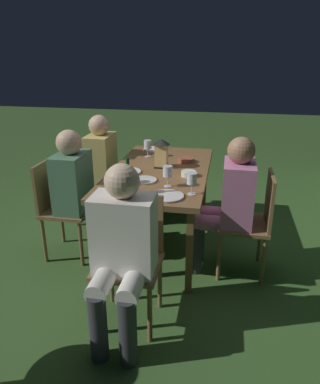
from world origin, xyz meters
TOP-DOWN VIEW (x-y plane):
  - ground_plane at (0.00, 0.00)m, footprint 16.00×16.00m
  - dining_table at (0.00, 0.00)m, footprint 1.63×0.87m
  - chair_side_right_b at (0.37, 0.82)m, footprint 0.42×0.40m
  - person_in_pink at (0.37, 0.63)m, footprint 0.38×0.47m
  - chair_side_left_a at (-0.37, -0.82)m, footprint 0.42×0.40m
  - person_in_mustard at (-0.37, -0.63)m, footprint 0.38×0.47m
  - chair_side_left_b at (0.37, -0.82)m, footprint 0.42×0.40m
  - person_in_green at (0.37, -0.63)m, footprint 0.38×0.47m
  - chair_head_far at (1.06, 0.00)m, footprint 0.40×0.42m
  - person_in_cream at (1.26, 0.00)m, footprint 0.48×0.38m
  - lantern_centerpiece at (-0.07, -0.00)m, footprint 0.15×0.15m
  - green_bottle_on_table at (0.66, -0.11)m, footprint 0.07×0.07m
  - wine_glass_a at (0.42, 0.14)m, footprint 0.08×0.08m
  - wine_glass_b at (0.46, -0.24)m, footprint 0.08×0.08m
  - wine_glass_c at (0.56, 0.35)m, footprint 0.08×0.08m
  - wine_glass_d at (-0.39, -0.20)m, footprint 0.08×0.08m
  - plate_a at (0.34, -0.07)m, footprint 0.21×0.21m
  - plate_b at (0.64, 0.17)m, footprint 0.25×0.25m
  - plate_c at (0.14, -0.27)m, footprint 0.24×0.24m
  - plate_d at (-0.66, -0.18)m, footprint 0.25×0.25m
  - bowl_olives at (0.14, 0.28)m, footprint 0.12×0.12m
  - bowl_bread at (-0.28, 0.20)m, footprint 0.16×0.16m

SIDE VIEW (x-z plane):
  - ground_plane at x=0.00m, z-range 0.00..0.00m
  - chair_side_right_b at x=0.37m, z-range 0.05..0.92m
  - chair_side_left_a at x=-0.37m, z-range 0.05..0.92m
  - chair_side_left_b at x=0.37m, z-range 0.05..0.92m
  - chair_head_far at x=1.06m, z-range 0.05..0.92m
  - person_in_pink at x=0.37m, z-range 0.06..1.21m
  - person_in_mustard at x=-0.37m, z-range 0.06..1.21m
  - person_in_green at x=0.37m, z-range 0.06..1.21m
  - person_in_cream at x=1.26m, z-range 0.06..1.21m
  - dining_table at x=0.00m, z-range 0.31..1.05m
  - plate_a at x=0.34m, z-range 0.74..0.75m
  - plate_b at x=0.64m, z-range 0.74..0.75m
  - plate_c at x=0.14m, z-range 0.74..0.75m
  - plate_d at x=-0.66m, z-range 0.74..0.75m
  - bowl_bread at x=-0.28m, z-range 0.74..0.78m
  - bowl_olives at x=0.14m, z-range 0.74..0.79m
  - green_bottle_on_table at x=0.66m, z-range 0.70..0.99m
  - wine_glass_a at x=0.42m, z-range 0.77..0.94m
  - wine_glass_b at x=0.46m, z-range 0.77..0.94m
  - wine_glass_c at x=0.56m, z-range 0.77..0.94m
  - wine_glass_d at x=-0.39m, z-range 0.77..0.94m
  - lantern_centerpiece at x=-0.07m, z-range 0.75..1.02m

